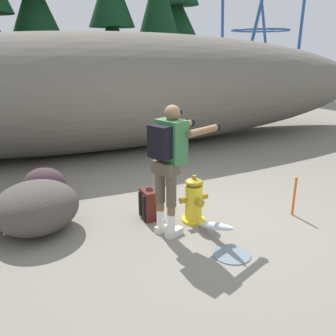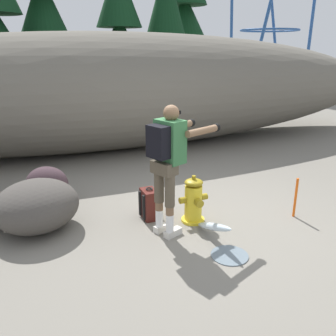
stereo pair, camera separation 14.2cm
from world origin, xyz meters
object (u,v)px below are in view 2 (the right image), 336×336
object	(u,v)px
fire_hydrant	(193,201)
spare_backpack	(150,204)
survey_stake	(296,198)
utility_worker	(169,155)
boulder_outlier	(47,184)
boulder_mid	(37,206)

from	to	relation	value
fire_hydrant	spare_backpack	distance (m)	0.64
survey_stake	utility_worker	bearing A→B (deg)	172.03
utility_worker	spare_backpack	xyz separation A→B (m)	(-0.09, 0.51, -0.88)
fire_hydrant	boulder_outlier	xyz separation A→B (m)	(-1.85, 1.60, -0.03)
utility_worker	spare_backpack	size ratio (longest dim) A/B	3.66
boulder_mid	boulder_outlier	size ratio (longest dim) A/B	1.68
utility_worker	boulder_mid	distance (m)	1.95
fire_hydrant	boulder_mid	size ratio (longest dim) A/B	0.61
utility_worker	survey_stake	world-z (taller)	utility_worker
fire_hydrant	spare_backpack	xyz separation A→B (m)	(-0.54, 0.34, -0.10)
fire_hydrant	boulder_outlier	distance (m)	2.44
fire_hydrant	utility_worker	size ratio (longest dim) A/B	0.40
boulder_mid	survey_stake	distance (m)	3.66
spare_backpack	survey_stake	distance (m)	2.13
fire_hydrant	utility_worker	xyz separation A→B (m)	(-0.45, -0.17, 0.78)
boulder_outlier	fire_hydrant	bearing A→B (deg)	-40.76
utility_worker	boulder_mid	xyz separation A→B (m)	(-1.62, 0.79, -0.75)
utility_worker	boulder_outlier	xyz separation A→B (m)	(-1.40, 1.77, -0.81)
fire_hydrant	boulder_mid	bearing A→B (deg)	163.40
spare_backpack	boulder_outlier	xyz separation A→B (m)	(-1.32, 1.25, 0.07)
spare_backpack	boulder_mid	size ratio (longest dim) A/B	0.41
survey_stake	fire_hydrant	bearing A→B (deg)	163.21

